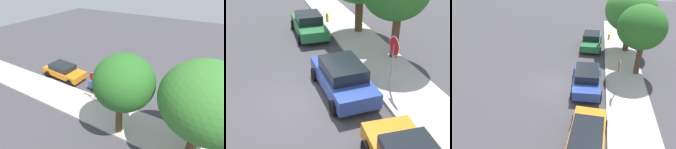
{
  "view_description": "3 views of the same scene",
  "coord_description": "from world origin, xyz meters",
  "views": [
    {
      "loc": [
        -6.24,
        13.26,
        9.16
      ],
      "look_at": [
        0.47,
        1.61,
        1.32
      ],
      "focal_mm": 28.0,
      "sensor_mm": 36.0,
      "label": 1
    },
    {
      "loc": [
        10.18,
        -1.28,
        7.18
      ],
      "look_at": [
        -0.25,
        1.98,
        0.88
      ],
      "focal_mm": 45.0,
      "sensor_mm": 36.0,
      "label": 2
    },
    {
      "loc": [
        13.23,
        2.49,
        9.11
      ],
      "look_at": [
        0.32,
        0.57,
        1.22
      ],
      "focal_mm": 35.0,
      "sensor_mm": 36.0,
      "label": 3
    }
  ],
  "objects": [
    {
      "name": "ground_plane",
      "position": [
        0.0,
        0.0,
        0.0
      ],
      "size": [
        60.0,
        60.0,
        0.0
      ],
      "primitive_type": "plane",
      "color": "#423F44"
    },
    {
      "name": "sidewalk_curb",
      "position": [
        0.0,
        5.02,
        0.07
      ],
      "size": [
        32.0,
        2.9,
        0.14
      ],
      "primitive_type": "cube",
      "color": "beige",
      "rests_on": "ground_plane"
    },
    {
      "name": "stop_sign",
      "position": [
        0.58,
        4.2,
        1.93
      ],
      "size": [
        0.86,
        0.08,
        2.76
      ],
      "color": "gray",
      "rests_on": "ground_plane"
    },
    {
      "name": "parked_car_blue",
      "position": [
        -0.12,
        2.15,
        0.78
      ],
      "size": [
        4.34,
        2.21,
        1.52
      ],
      "color": "#2D479E",
      "rests_on": "ground_plane"
    },
    {
      "name": "parked_car_orange",
      "position": [
        5.5,
        2.48,
        0.73
      ],
      "size": [
        4.49,
        2.18,
        1.4
      ],
      "color": "orange",
      "rests_on": "ground_plane"
    },
    {
      "name": "parked_car_green",
      "position": [
        -7.5,
        2.2,
        0.74
      ],
      "size": [
        4.35,
        2.06,
        1.48
      ],
      "color": "#236B38",
      "rests_on": "ground_plane"
    },
    {
      "name": "street_tree_near_corner",
      "position": [
        -2.7,
        5.82,
        3.86
      ],
      "size": [
        3.56,
        3.56,
        5.51
      ],
      "color": "#513823",
      "rests_on": "ground_plane"
    },
    {
      "name": "street_tree_mid_block",
      "position": [
        -6.87,
        5.49,
        3.99
      ],
      "size": [
        4.51,
        4.51,
        5.93
      ],
      "color": "#513823",
      "rests_on": "ground_plane"
    }
  ]
}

